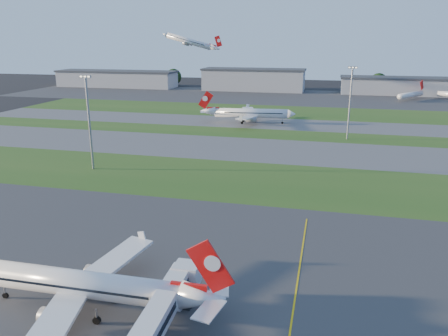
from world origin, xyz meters
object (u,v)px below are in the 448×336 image
(light_mast_west, at_px, (89,116))
(mini_jet_near, at_px, (411,95))
(light_mast_centre, at_px, (350,98))
(jet_bridge, at_px, (148,332))
(airliner_taxiing, at_px, (250,113))
(airliner_parked, at_px, (84,285))

(light_mast_west, bearing_deg, mini_jet_near, 57.76)
(light_mast_centre, bearing_deg, jet_bridge, -101.38)
(airliner_taxiing, xyz_separation_m, mini_jet_near, (79.37, 94.80, -0.95))
(mini_jet_near, bearing_deg, airliner_taxiing, 175.54)
(airliner_parked, relative_size, mini_jet_near, 1.42)
(mini_jet_near, height_order, light_mast_west, light_mast_west)
(airliner_parked, bearing_deg, airliner_taxiing, 90.48)
(light_mast_centre, bearing_deg, light_mast_west, -141.34)
(jet_bridge, height_order, airliner_taxiing, airliner_taxiing)
(jet_bridge, xyz_separation_m, light_mast_centre, (24.81, 123.24, 10.81))
(light_mast_centre, bearing_deg, airliner_taxiing, 150.18)
(airliner_taxiing, relative_size, light_mast_west, 1.50)
(airliner_parked, height_order, light_mast_west, light_mast_west)
(airliner_parked, relative_size, airliner_taxiing, 0.90)
(airliner_parked, height_order, airliner_taxiing, airliner_taxiing)
(jet_bridge, xyz_separation_m, airliner_parked, (-12.19, 7.18, -0.22))
(airliner_taxiing, bearing_deg, airliner_parked, 85.39)
(light_mast_west, bearing_deg, jet_bridge, -56.09)
(airliner_taxiing, height_order, light_mast_west, light_mast_west)
(airliner_taxiing, distance_m, light_mast_west, 85.07)
(jet_bridge, height_order, airliner_parked, airliner_parked)
(airliner_parked, bearing_deg, light_mast_west, 118.09)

